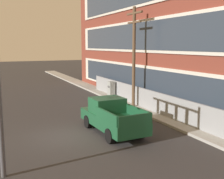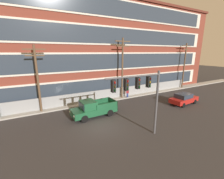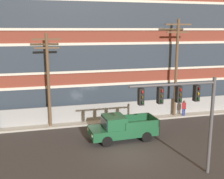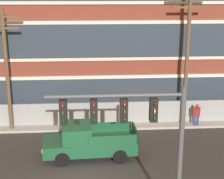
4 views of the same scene
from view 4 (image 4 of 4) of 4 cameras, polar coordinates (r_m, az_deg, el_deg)
sidewalk_building_side at (r=24.31m, az=-4.70°, el=-5.95°), size 80.00×1.83×0.16m
brick_mill_building at (r=28.71m, az=1.57°, el=13.27°), size 51.73×10.70×15.59m
chain_link_fence at (r=24.32m, az=4.03°, el=-3.89°), size 36.64×0.06×1.74m
traffic_signal_mast at (r=12.71m, az=3.91°, el=-6.12°), size 5.11×0.43×5.81m
pickup_truck_dark_green at (r=19.67m, az=-3.97°, el=-8.63°), size 5.35×2.33×1.98m
utility_pole_near_corner at (r=23.29m, az=-17.14°, el=3.79°), size 2.40×0.26×8.12m
utility_pole_midblock at (r=23.52m, az=12.41°, el=5.93°), size 2.61×0.26×9.36m
pedestrian_near_cabinet at (r=24.46m, az=13.93°, el=-4.00°), size 0.47×0.41×1.69m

